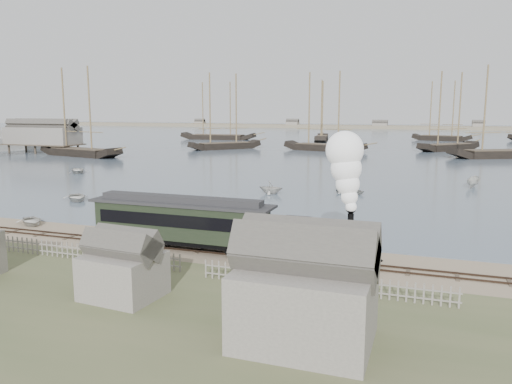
% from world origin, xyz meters
% --- Properties ---
extents(ground, '(600.00, 600.00, 0.00)m').
position_xyz_m(ground, '(0.00, 0.00, 0.00)').
color(ground, tan).
rests_on(ground, ground).
extents(harbor_water, '(600.00, 336.00, 0.06)m').
position_xyz_m(harbor_water, '(0.00, 170.00, 0.03)').
color(harbor_water, '#4D5C6E').
rests_on(harbor_water, ground).
extents(rail_track, '(120.00, 1.80, 0.16)m').
position_xyz_m(rail_track, '(0.00, -2.00, 0.04)').
color(rail_track, '#35261D').
rests_on(rail_track, ground).
extents(picket_fence_west, '(19.00, 0.10, 1.20)m').
position_xyz_m(picket_fence_west, '(-6.50, -7.00, 0.00)').
color(picket_fence_west, slate).
rests_on(picket_fence_west, ground).
extents(picket_fence_east, '(15.00, 0.10, 1.20)m').
position_xyz_m(picket_fence_east, '(12.50, -7.50, 0.00)').
color(picket_fence_east, slate).
rests_on(picket_fence_east, ground).
extents(shed_mid, '(4.00, 3.50, 3.60)m').
position_xyz_m(shed_mid, '(2.00, -12.00, 0.00)').
color(shed_mid, slate).
rests_on(shed_mid, ground).
extents(shed_right, '(6.00, 5.00, 5.10)m').
position_xyz_m(shed_right, '(13.00, -14.00, 0.00)').
color(shed_right, slate).
rests_on(shed_right, ground).
extents(far_spit, '(500.00, 20.00, 1.80)m').
position_xyz_m(far_spit, '(0.00, 250.00, 0.00)').
color(far_spit, gray).
rests_on(far_spit, ground).
extents(locomotive, '(7.04, 2.63, 8.78)m').
position_xyz_m(locomotive, '(12.45, -2.00, 4.06)').
color(locomotive, black).
rests_on(locomotive, ground).
extents(passenger_coach, '(14.55, 2.81, 3.53)m').
position_xyz_m(passenger_coach, '(0.34, -2.00, 2.23)').
color(passenger_coach, black).
rests_on(passenger_coach, ground).
extents(beached_dinghy, '(3.90, 4.10, 0.69)m').
position_xyz_m(beached_dinghy, '(-16.54, 0.59, 0.35)').
color(beached_dinghy, beige).
rests_on(beached_dinghy, ground).
extents(rowboat_0, '(4.81, 4.83, 0.82)m').
position_xyz_m(rowboat_0, '(-20.57, 11.81, 0.47)').
color(rowboat_0, beige).
rests_on(rowboat_0, harbor_water).
extents(rowboat_1, '(2.78, 3.18, 1.61)m').
position_xyz_m(rowboat_1, '(-0.75, 23.83, 0.87)').
color(rowboat_1, beige).
rests_on(rowboat_1, harbor_water).
extents(rowboat_2, '(3.87, 3.75, 1.51)m').
position_xyz_m(rowboat_2, '(-1.63, 10.64, 0.82)').
color(rowboat_2, beige).
rests_on(rowboat_2, harbor_water).
extents(rowboat_3, '(2.98, 3.86, 0.74)m').
position_xyz_m(rowboat_3, '(8.67, 27.12, 0.43)').
color(rowboat_3, beige).
rests_on(rowboat_3, harbor_water).
extents(rowboat_5, '(3.90, 2.28, 1.42)m').
position_xyz_m(rowboat_5, '(23.50, 38.02, 0.77)').
color(rowboat_5, beige).
rests_on(rowboat_5, harbor_water).
extents(rowboat_6, '(5.10, 5.12, 0.87)m').
position_xyz_m(rowboat_6, '(-37.75, 33.28, 0.50)').
color(rowboat_6, beige).
rests_on(rowboat_6, harbor_water).
extents(rowboat_7, '(3.10, 2.75, 1.51)m').
position_xyz_m(rowboat_7, '(5.94, 44.67, 0.82)').
color(rowboat_7, beige).
rests_on(rowboat_7, harbor_water).
extents(schooner_0, '(23.69, 10.50, 20.00)m').
position_xyz_m(schooner_0, '(-57.27, 58.35, 10.06)').
color(schooner_0, black).
rests_on(schooner_0, harbor_water).
extents(schooner_1, '(16.52, 17.99, 20.00)m').
position_xyz_m(schooner_1, '(-34.15, 87.80, 10.06)').
color(schooner_1, black).
rests_on(schooner_1, harbor_water).
extents(schooner_2, '(22.29, 10.44, 20.00)m').
position_xyz_m(schooner_2, '(-7.93, 91.03, 10.06)').
color(schooner_2, black).
rests_on(schooner_2, harbor_water).
extents(schooner_3, '(16.11, 17.70, 20.00)m').
position_xyz_m(schooner_3, '(21.98, 102.41, 10.06)').
color(schooner_3, black).
rests_on(schooner_3, harbor_water).
extents(schooner_4, '(24.09, 15.97, 20.00)m').
position_xyz_m(schooner_4, '(32.82, 85.61, 10.06)').
color(schooner_4, black).
rests_on(schooner_4, harbor_water).
extents(schooner_6, '(26.84, 7.60, 20.00)m').
position_xyz_m(schooner_6, '(-53.15, 126.40, 10.06)').
color(schooner_6, black).
rests_on(schooner_6, harbor_water).
extents(schooner_7, '(7.22, 19.17, 20.00)m').
position_xyz_m(schooner_7, '(-16.94, 129.44, 10.06)').
color(schooner_7, black).
rests_on(schooner_7, harbor_water).
extents(schooner_8, '(19.52, 8.86, 20.00)m').
position_xyz_m(schooner_8, '(20.77, 145.40, 10.06)').
color(schooner_8, black).
rests_on(schooner_8, harbor_water).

